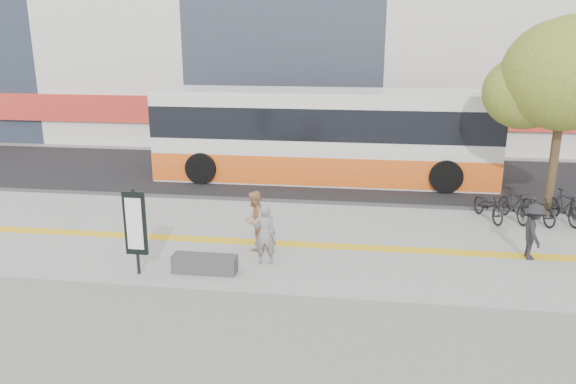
# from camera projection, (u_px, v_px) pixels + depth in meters

# --- Properties ---
(ground) EXTENTS (120.00, 120.00, 0.00)m
(ground) POSITION_uv_depth(u_px,v_px,m) (313.00, 262.00, 14.69)
(ground) COLOR gray
(ground) RESTS_ON ground
(sidewalk) EXTENTS (40.00, 7.00, 0.08)m
(sidewalk) POSITION_uv_depth(u_px,v_px,m) (318.00, 240.00, 16.11)
(sidewalk) COLOR slate
(sidewalk) RESTS_ON ground
(tactile_strip) EXTENTS (40.00, 0.45, 0.01)m
(tactile_strip) POSITION_uv_depth(u_px,v_px,m) (317.00, 245.00, 15.62)
(tactile_strip) COLOR gold
(tactile_strip) RESTS_ON sidewalk
(street) EXTENTS (40.00, 8.00, 0.06)m
(street) POSITION_uv_depth(u_px,v_px,m) (334.00, 176.00, 23.25)
(street) COLOR black
(street) RESTS_ON ground
(curb) EXTENTS (40.00, 0.25, 0.14)m
(curb) POSITION_uv_depth(u_px,v_px,m) (327.00, 204.00, 19.43)
(curb) COLOR #353537
(curb) RESTS_ON ground
(bench) EXTENTS (1.60, 0.45, 0.45)m
(bench) POSITION_uv_depth(u_px,v_px,m) (205.00, 264.00, 13.81)
(bench) COLOR #353537
(bench) RESTS_ON sidewalk
(signboard) EXTENTS (0.55, 0.10, 2.20)m
(signboard) POSITION_uv_depth(u_px,v_px,m) (135.00, 225.00, 13.44)
(signboard) COLOR black
(signboard) RESTS_ON sidewalk
(street_tree) EXTENTS (4.40, 3.80, 6.31)m
(street_tree) POSITION_uv_depth(u_px,v_px,m) (563.00, 77.00, 17.07)
(street_tree) COLOR #3E2E1C
(street_tree) RESTS_ON sidewalk
(bus) EXTENTS (13.45, 3.19, 3.58)m
(bus) POSITION_uv_depth(u_px,v_px,m) (323.00, 138.00, 22.35)
(bus) COLOR silver
(bus) RESTS_ON street
(bicycle_row) EXTENTS (4.17, 1.90, 1.04)m
(bicycle_row) POSITION_uv_depth(u_px,v_px,m) (539.00, 207.00, 17.44)
(bicycle_row) COLOR black
(bicycle_row) RESTS_ON sidewalk
(seated_woman) EXTENTS (0.64, 0.47, 1.59)m
(seated_woman) POSITION_uv_depth(u_px,v_px,m) (265.00, 234.00, 14.23)
(seated_woman) COLOR black
(seated_woman) RESTS_ON sidewalk
(pedestrian_tan) EXTENTS (0.71, 0.86, 1.64)m
(pedestrian_tan) POSITION_uv_depth(u_px,v_px,m) (255.00, 220.00, 15.16)
(pedestrian_tan) COLOR #B17F53
(pedestrian_tan) RESTS_ON sidewalk
(pedestrian_dark) EXTENTS (0.57, 0.98, 1.51)m
(pedestrian_dark) POSITION_uv_depth(u_px,v_px,m) (533.00, 231.00, 14.53)
(pedestrian_dark) COLOR black
(pedestrian_dark) RESTS_ON sidewalk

